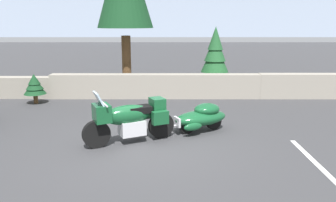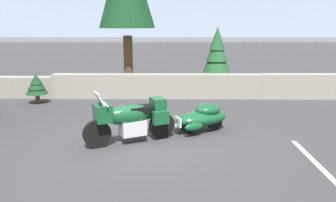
# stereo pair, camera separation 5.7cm
# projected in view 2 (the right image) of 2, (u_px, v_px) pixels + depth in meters

# --- Properties ---
(ground_plane) EXTENTS (80.00, 80.00, 0.00)m
(ground_plane) POSITION_uv_depth(u_px,v_px,m) (148.00, 145.00, 7.99)
(ground_plane) COLOR #38383A
(stone_guard_wall) EXTENTS (24.00, 0.54, 0.94)m
(stone_guard_wall) POSITION_uv_depth(u_px,v_px,m) (170.00, 86.00, 12.79)
(stone_guard_wall) COLOR gray
(stone_guard_wall) RESTS_ON ground
(distant_ridgeline) EXTENTS (240.00, 80.00, 16.00)m
(distant_ridgeline) POSITION_uv_depth(u_px,v_px,m) (169.00, 3.00, 98.54)
(distant_ridgeline) COLOR #99A8BF
(distant_ridgeline) RESTS_ON ground
(touring_motorcycle) EXTENTS (2.16, 1.30, 1.33)m
(touring_motorcycle) POSITION_uv_depth(u_px,v_px,m) (130.00, 118.00, 8.02)
(touring_motorcycle) COLOR black
(touring_motorcycle) RESTS_ON ground
(car_shaped_trailer) EXTENTS (2.15, 1.26, 0.76)m
(car_shaped_trailer) POSITION_uv_depth(u_px,v_px,m) (202.00, 117.00, 8.87)
(car_shaped_trailer) COLOR black
(car_shaped_trailer) RESTS_ON ground
(pine_tree_secondary) EXTENTS (1.12, 1.12, 2.71)m
(pine_tree_secondary) POSITION_uv_depth(u_px,v_px,m) (217.00, 52.00, 13.36)
(pine_tree_secondary) COLOR brown
(pine_tree_secondary) RESTS_ON ground
(pine_sapling_near) EXTENTS (0.78, 0.78, 1.08)m
(pine_sapling_near) POSITION_uv_depth(u_px,v_px,m) (36.00, 85.00, 11.92)
(pine_sapling_near) COLOR brown
(pine_sapling_near) RESTS_ON ground
(parking_stripe_marker) EXTENTS (0.12, 3.60, 0.01)m
(parking_stripe_marker) POSITION_uv_depth(u_px,v_px,m) (326.00, 173.00, 6.49)
(parking_stripe_marker) COLOR silver
(parking_stripe_marker) RESTS_ON ground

